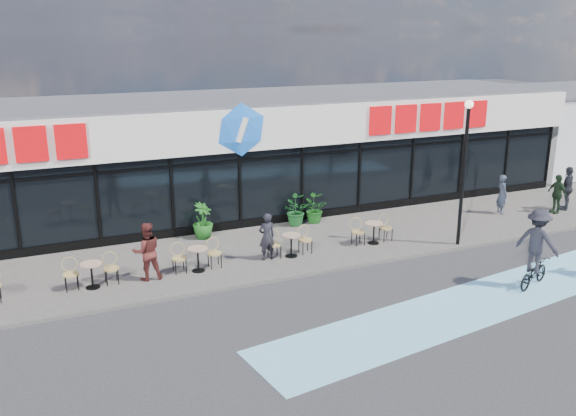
{
  "coord_description": "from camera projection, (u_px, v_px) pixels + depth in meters",
  "views": [
    {
      "loc": [
        -7.06,
        -13.35,
        7.16
      ],
      "look_at": [
        0.37,
        3.5,
        1.76
      ],
      "focal_mm": 38.0,
      "sensor_mm": 36.0,
      "label": 1
    }
  ],
  "objects": [
    {
      "name": "bistro_set_5",
      "position": [
        372.0,
        230.0,
        20.89
      ],
      "size": [
        1.54,
        0.62,
        0.9
      ],
      "color": "#9D7D65",
      "rests_on": "sidewalk"
    },
    {
      "name": "patron_right",
      "position": [
        147.0,
        251.0,
        17.69
      ],
      "size": [
        0.84,
        0.66,
        1.74
      ],
      "primitive_type": "imported",
      "rotation": [
        0.0,
        0.0,
        3.14
      ],
      "color": "#4F1F1C",
      "rests_on": "sidewalk"
    },
    {
      "name": "bistro_set_2",
      "position": [
        91.0,
        272.0,
        17.29
      ],
      "size": [
        1.54,
        0.62,
        0.9
      ],
      "color": "#9D7D65",
      "rests_on": "sidewalk"
    },
    {
      "name": "potted_plant_right",
      "position": [
        294.0,
        211.0,
        22.75
      ],
      "size": [
        1.13,
        1.22,
        1.11
      ],
      "primitive_type": "imported",
      "rotation": [
        0.0,
        0.0,
        1.89
      ],
      "color": "#154A1C",
      "rests_on": "sidewalk"
    },
    {
      "name": "ground",
      "position": [
        328.0,
        305.0,
        16.47
      ],
      "size": [
        120.0,
        120.0,
        0.0
      ],
      "primitive_type": "plane",
      "color": "#28282B",
      "rests_on": "ground"
    },
    {
      "name": "potted_plant_mid",
      "position": [
        313.0,
        209.0,
        23.07
      ],
      "size": [
        1.1,
        1.17,
        1.05
      ],
      "primitive_type": "imported",
      "rotation": [
        0.0,
        0.0,
        1.93
      ],
      "color": "#164F16",
      "rests_on": "sidewalk"
    },
    {
      "name": "neighbour_building",
      "position": [
        567.0,
        126.0,
        33.49
      ],
      "size": [
        9.2,
        7.2,
        4.11
      ],
      "color": "silver",
      "rests_on": "ground"
    },
    {
      "name": "bike_lane",
      "position": [
        482.0,
        301.0,
        16.7
      ],
      "size": [
        14.17,
        4.13,
        0.01
      ],
      "primitive_type": "cube",
      "rotation": [
        0.0,
        0.0,
        0.14
      ],
      "color": "#6FB4D3",
      "rests_on": "ground"
    },
    {
      "name": "sidewalk",
      "position": [
        266.0,
        250.0,
        20.4
      ],
      "size": [
        44.0,
        5.0,
        0.1
      ],
      "primitive_type": "cube",
      "color": "#5C5652",
      "rests_on": "ground"
    },
    {
      "name": "lamp_post",
      "position": [
        464.0,
        160.0,
        20.04
      ],
      "size": [
        0.28,
        0.28,
        4.9
      ],
      "color": "black",
      "rests_on": "sidewalk"
    },
    {
      "name": "pedestrian_c",
      "position": [
        567.0,
        188.0,
        24.61
      ],
      "size": [
        1.11,
        0.96,
        1.8
      ],
      "primitive_type": "imported",
      "rotation": [
        0.0,
        0.0,
        3.75
      ],
      "color": "#202228",
      "rests_on": "sidewalk"
    },
    {
      "name": "cyclist_b",
      "position": [
        536.0,
        251.0,
        17.38
      ],
      "size": [
        1.66,
        1.39,
        2.34
      ],
      "color": "black",
      "rests_on": "ground"
    },
    {
      "name": "pedestrian_b",
      "position": [
        502.0,
        194.0,
        24.15
      ],
      "size": [
        0.5,
        0.65,
        1.57
      ],
      "primitive_type": "imported",
      "rotation": [
        0.0,
        0.0,
        1.33
      ],
      "color": "#2A3341",
      "rests_on": "sidewalk"
    },
    {
      "name": "patron_left",
      "position": [
        267.0,
        237.0,
        19.26
      ],
      "size": [
        0.59,
        0.41,
        1.54
      ],
      "primitive_type": "imported",
      "rotation": [
        0.0,
        0.0,
        3.22
      ],
      "color": "black",
      "rests_on": "sidewalk"
    },
    {
      "name": "pedestrian_a",
      "position": [
        557.0,
        194.0,
        24.21
      ],
      "size": [
        0.43,
        0.94,
        1.58
      ],
      "primitive_type": "imported",
      "rotation": [
        0.0,
        0.0,
        -1.62
      ],
      "color": "black",
      "rests_on": "sidewalk"
    },
    {
      "name": "bistro_set_3",
      "position": [
        197.0,
        256.0,
        18.49
      ],
      "size": [
        1.54,
        0.62,
        0.9
      ],
      "color": "#9D7D65",
      "rests_on": "sidewalk"
    },
    {
      "name": "building",
      "position": [
        215.0,
        154.0,
        24.53
      ],
      "size": [
        30.6,
        6.57,
        4.75
      ],
      "color": "black",
      "rests_on": "ground"
    },
    {
      "name": "bistro_set_4",
      "position": [
        290.0,
        242.0,
        19.69
      ],
      "size": [
        1.54,
        0.62,
        0.9
      ],
      "color": "#9D7D65",
      "rests_on": "sidewalk"
    },
    {
      "name": "potted_plant_left",
      "position": [
        203.0,
        221.0,
        21.32
      ],
      "size": [
        1.0,
        1.0,
        1.27
      ],
      "primitive_type": "imported",
      "rotation": [
        0.0,
        0.0,
        0.7
      ],
      "color": "#184F16",
      "rests_on": "sidewalk"
    }
  ]
}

